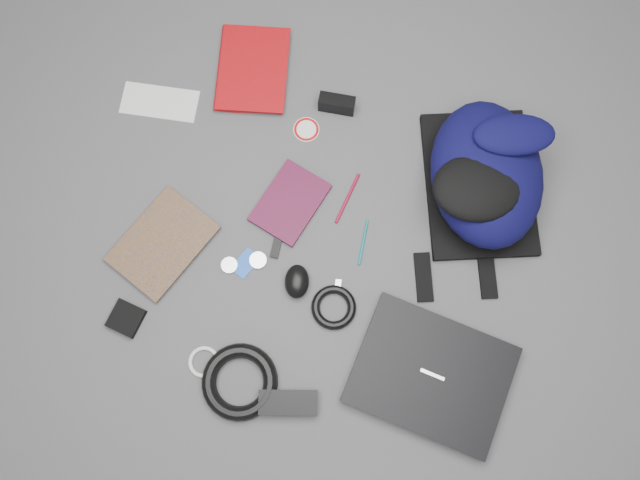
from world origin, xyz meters
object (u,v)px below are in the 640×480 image
(laptop, at_px, (431,375))
(textbook_red, at_px, (218,68))
(dvd_case, at_px, (290,203))
(pouch, at_px, (126,318))
(compact_camera, at_px, (337,104))
(backpack, at_px, (486,174))
(comic_book, at_px, (136,222))
(mouse, at_px, (297,281))
(power_brick, at_px, (288,402))

(laptop, relative_size, textbook_red, 1.42)
(dvd_case, distance_m, pouch, 0.53)
(laptop, relative_size, compact_camera, 3.77)
(backpack, bearing_deg, laptop, -109.35)
(comic_book, distance_m, compact_camera, 0.64)
(mouse, relative_size, pouch, 1.14)
(textbook_red, xyz_separation_m, compact_camera, (0.36, -0.02, 0.01))
(compact_camera, bearing_deg, pouch, -122.17)
(textbook_red, bearing_deg, laptop, -52.55)
(comic_book, relative_size, power_brick, 1.79)
(compact_camera, distance_m, mouse, 0.52)
(textbook_red, height_order, power_brick, power_brick)
(backpack, height_order, compact_camera, backpack)
(laptop, xyz_separation_m, dvd_case, (-0.48, 0.34, -0.01))
(textbook_red, height_order, dvd_case, textbook_red)
(compact_camera, xyz_separation_m, mouse, (0.04, -0.52, -0.00))
(textbook_red, distance_m, mouse, 0.67)
(pouch, bearing_deg, textbook_red, 89.96)
(textbook_red, relative_size, dvd_case, 1.31)
(backpack, xyz_separation_m, pouch, (-0.80, -0.62, -0.08))
(mouse, xyz_separation_m, pouch, (-0.40, -0.22, -0.01))
(textbook_red, xyz_separation_m, pouch, (-0.00, -0.75, -0.00))
(dvd_case, xyz_separation_m, pouch, (-0.32, -0.42, 0.00))
(laptop, xyz_separation_m, power_brick, (-0.33, -0.17, -0.00))
(dvd_case, distance_m, power_brick, 0.53)
(backpack, distance_m, mouse, 0.57)
(dvd_case, xyz_separation_m, mouse, (0.08, -0.21, 0.02))
(laptop, height_order, textbook_red, laptop)
(textbook_red, xyz_separation_m, dvd_case, (0.32, -0.33, -0.01))
(dvd_case, relative_size, power_brick, 1.39)
(textbook_red, height_order, pouch, textbook_red)
(compact_camera, distance_m, power_brick, 0.82)
(dvd_case, height_order, power_brick, power_brick)
(mouse, bearing_deg, power_brick, -91.77)
(power_brick, bearing_deg, laptop, 11.05)
(textbook_red, relative_size, compact_camera, 2.65)
(textbook_red, bearing_deg, comic_book, -110.31)
(power_brick, height_order, pouch, power_brick)
(comic_book, bearing_deg, dvd_case, 45.84)
(backpack, bearing_deg, mouse, -153.90)
(textbook_red, bearing_deg, power_brick, -73.38)
(comic_book, bearing_deg, mouse, 17.53)
(comic_book, distance_m, pouch, 0.26)
(compact_camera, xyz_separation_m, power_brick, (0.11, -0.82, -0.01))
(dvd_case, xyz_separation_m, power_brick, (0.15, -0.51, 0.01))
(backpack, relative_size, textbook_red, 1.69)
(backpack, relative_size, pouch, 5.70)
(comic_book, height_order, power_brick, power_brick)
(dvd_case, bearing_deg, power_brick, -57.72)
(power_brick, distance_m, pouch, 0.48)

